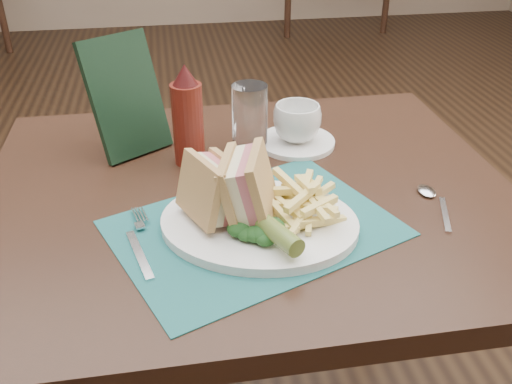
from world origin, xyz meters
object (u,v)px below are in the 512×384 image
placemat (254,228)px  drinking_glass (250,119)px  ketchup_bottle (187,115)px  sandwich_half_b (234,185)px  plate (259,223)px  saucer (296,142)px  check_presenter (126,96)px  sandwich_half_a (199,193)px  coffee_cup (297,123)px  table_main (250,345)px

placemat → drinking_glass: drinking_glass is taller
ketchup_bottle → sandwich_half_b: bearing=-76.4°
plate → saucer: (0.12, 0.27, -0.00)m
plate → drinking_glass: bearing=101.0°
placemat → drinking_glass: 0.27m
placemat → saucer: 0.30m
placemat → check_presenter: check_presenter is taller
placemat → ketchup_bottle: bearing=109.1°
sandwich_half_a → check_presenter: size_ratio=0.45×
placemat → plate: bearing=-4.5°
coffee_cup → drinking_glass: drinking_glass is taller
table_main → sandwich_half_b: 0.46m
placemat → check_presenter: bearing=121.8°
sandwich_half_b → check_presenter: check_presenter is taller
table_main → check_presenter: 0.55m
plate → check_presenter: size_ratio=1.35×
ketchup_bottle → plate: bearing=-69.2°
sandwich_half_b → check_presenter: size_ratio=0.49×
plate → sandwich_half_b: 0.07m
saucer → check_presenter: bearing=174.2°
drinking_glass → sandwich_half_b: bearing=-104.1°
placemat → saucer: bearing=64.8°
sandwich_half_a → saucer: size_ratio=0.66×
sandwich_half_b → drinking_glass: drinking_glass is taller
placemat → sandwich_half_b: sandwich_half_b is taller
table_main → coffee_cup: (0.12, 0.15, 0.42)m
plate → sandwich_half_a: (-0.09, 0.01, 0.06)m
sandwich_half_b → ketchup_bottle: 0.23m
drinking_glass → saucer: bearing=5.3°
sandwich_half_a → check_presenter: 0.32m
table_main → ketchup_bottle: ketchup_bottle is taller
sandwich_half_a → ketchup_bottle: (-0.00, 0.23, 0.03)m
table_main → sandwich_half_b: size_ratio=8.20×
plate → sandwich_half_a: sandwich_half_a is taller
sandwich_half_b → placemat: bearing=-9.3°
table_main → check_presenter: size_ratio=4.05×
sandwich_half_b → check_presenter: 0.33m
table_main → sandwich_half_a: (-0.09, -0.12, 0.44)m
table_main → ketchup_bottle: bearing=129.8°
plate → ketchup_bottle: bearing=127.6°
placemat → saucer: (0.13, 0.27, 0.00)m
plate → check_presenter: check_presenter is taller
drinking_glass → ketchup_bottle: ketchup_bottle is taller
saucer → coffee_cup: bearing=0.0°
drinking_glass → plate: bearing=-95.9°
sandwich_half_b → drinking_glass: 0.26m
check_presenter → placemat: bearing=-91.5°
plate → ketchup_bottle: 0.26m
plate → coffee_cup: 0.30m
coffee_cup → sandwich_half_b: bearing=-121.0°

